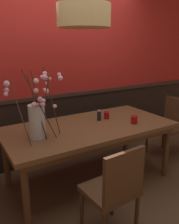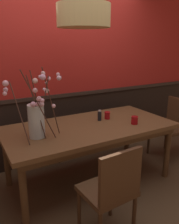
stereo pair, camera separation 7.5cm
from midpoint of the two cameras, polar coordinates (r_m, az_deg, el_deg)
The scene contains 11 objects.
ground_plane at distance 3.10m, azimuth 0.73°, elevation -16.51°, with size 24.00×24.00×0.00m, color brown.
back_wall at distance 3.34m, azimuth -6.43°, elevation 11.93°, with size 5.61×0.14×2.88m.
dining_table at distance 2.79m, azimuth 0.78°, elevation -4.87°, with size 2.01×1.00×0.75m.
chair_head_east_end at distance 3.76m, azimuth 20.22°, elevation -2.89°, with size 0.44×0.46×0.90m.
chair_near_side_left at distance 2.05m, azimuth 6.57°, elevation -18.36°, with size 0.45×0.42×0.90m.
chair_far_side_left at distance 3.48m, azimuth -11.26°, elevation -3.55°, with size 0.44×0.44×0.90m.
vase_with_blossoms at distance 2.39m, azimuth -12.07°, elevation -1.52°, with size 0.56×0.44×0.74m.
candle_holder_nearer_center at distance 3.00m, azimuth 5.11°, elevation -0.81°, with size 0.08×0.08×0.09m.
candle_holder_nearer_edge at distance 2.85m, azimuth 11.80°, elevation -1.98°, with size 0.08×0.08×0.10m.
condiment_bottle at distance 2.92m, azimuth 3.23°, elevation -0.90°, with size 0.05×0.05×0.14m.
pendant_lamp at distance 2.53m, azimuth -0.57°, elevation 22.66°, with size 0.55×0.55×1.03m.
Camera 2 is at (-1.29, -2.26, 1.68)m, focal length 37.01 mm.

